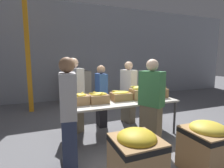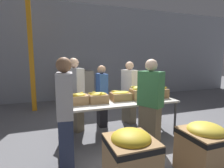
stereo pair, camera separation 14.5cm
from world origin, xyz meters
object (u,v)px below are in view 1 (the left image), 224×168
Objects in this scene: volunteer_2 at (69,115)px; support_pillar at (28,50)px; banana_box_0 at (78,99)px; banana_box_1 at (99,98)px; volunteer_0 at (74,95)px; donation_bin_0 at (136,161)px; volunteer_1 at (151,104)px; banana_box_4 at (158,92)px; donation_bin_1 at (207,146)px; banana_box_3 at (140,92)px; banana_box_2 at (121,95)px; volunteer_3 at (101,96)px; pallet_stack_0 at (77,87)px; sorting_table at (122,103)px; volunteer_4 at (128,93)px.

support_pillar is at bearing 17.96° from volunteer_2.
banana_box_0 is 1.00× the size of banana_box_1.
volunteer_0 is 2.37m from donation_bin_0.
volunteer_0 reaches higher than volunteer_1.
banana_box_4 is at bearing -64.48° from volunteer_2.
banana_box_3 is at bearing 95.56° from donation_bin_1.
donation_bin_1 is (1.60, -1.71, -0.49)m from banana_box_0.
banana_box_3 is at bearing -7.79° from banana_box_2.
support_pillar is (-2.04, 2.68, 1.10)m from banana_box_2.
volunteer_3 is 1.23× the size of pallet_stack_0.
banana_box_0 is at bearing 178.89° from banana_box_4.
volunteer_0 is (-0.94, 0.64, 0.12)m from sorting_table.
sorting_table is 1.14m from volunteer_0.
donation_bin_0 is (-0.89, -1.02, -0.40)m from volunteer_1.
volunteer_0 is at bearing -101.19° from pallet_stack_0.
donation_bin_0 is 4.92m from support_pillar.
banana_box_0 is 0.88m from volunteer_2.
banana_box_0 is (-0.95, 0.05, 0.17)m from sorting_table.
sorting_table is at bearing -101.18° from banana_box_2.
volunteer_4 is at bearing 93.23° from donation_bin_1.
sorting_table is 0.97m from banana_box_4.
pallet_stack_0 is (-0.43, 3.23, -0.28)m from banana_box_2.
support_pillar is (-1.47, 4.43, 1.55)m from donation_bin_0.
volunteer_0 is at bearing 99.47° from donation_bin_0.
volunteer_2 reaches higher than donation_bin_1.
volunteer_2 is 2.15m from donation_bin_1.
pallet_stack_0 is (-1.06, 4.98, 0.21)m from donation_bin_1.
banana_box_4 reaches higher than banana_box_1.
donation_bin_0 is at bearing -90.98° from banana_box_1.
sorting_table is 0.55m from banana_box_1.
volunteer_0 is at bearing 124.63° from donation_bin_1.
volunteer_3 is (-0.27, 0.62, -0.13)m from banana_box_2.
volunteer_3 is (-0.25, 0.72, 0.03)m from sorting_table.
support_pillar is (-2.02, 2.77, 1.26)m from sorting_table.
volunteer_2 is 0.44× the size of support_pillar.
banana_box_3 is 0.26× the size of volunteer_1.
support_pillar is at bearing 175.38° from volunteer_0.
volunteer_2 is at bearing -77.88° from support_pillar.
volunteer_4 is at bearing -39.17° from support_pillar.
volunteer_2 is (-1.26, -0.78, 0.12)m from sorting_table.
volunteer_0 is at bearing -84.30° from volunteer_3.
volunteer_3 is (-0.73, 0.68, -0.18)m from banana_box_3.
volunteer_4 is at bearing 65.64° from donation_bin_0.
banana_box_3 is 1.78m from donation_bin_1.
support_pillar is at bearing 126.07° from sorting_table.
volunteer_4 is at bearing -70.60° from pallet_stack_0.
support_pillar is at bearing 127.31° from banana_box_2.
donation_bin_1 is at bearing -70.26° from banana_box_2.
volunteer_1 is at bearing -61.97° from sorting_table.
volunteer_4 is (1.77, 1.48, -0.05)m from volunteer_2.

